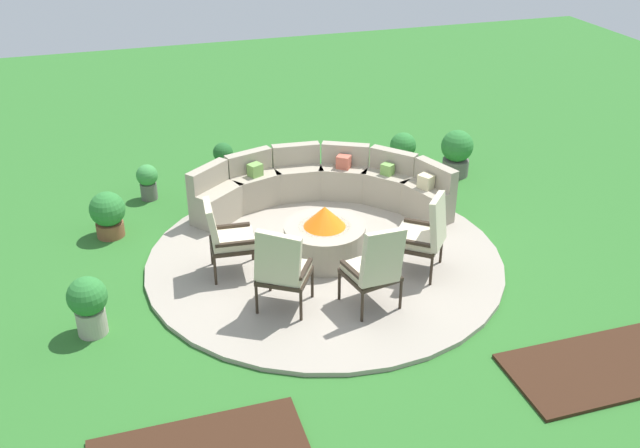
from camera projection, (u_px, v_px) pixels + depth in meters
name	position (u px, v px, depth m)	size (l,w,h in m)	color
ground_plane	(324.00, 261.00, 9.40)	(24.00, 24.00, 0.00)	#2D6B28
patio_circle	(324.00, 259.00, 9.39)	(4.68, 4.68, 0.06)	#9E9384
mulch_bed_right	(600.00, 368.00, 7.45)	(1.96, 1.03, 0.04)	#382114
fire_pit	(325.00, 238.00, 9.23)	(1.06, 1.06, 0.74)	#9E937F
curved_stone_bench	(322.00, 186.00, 10.54)	(3.66, 1.89, 0.81)	#9E937F
lounge_chair_front_left	(226.00, 236.00, 8.78)	(0.64, 0.57, 1.00)	#2D2319
lounge_chair_front_right	(282.00, 268.00, 8.06)	(0.76, 0.76, 1.11)	#2D2319
lounge_chair_back_left	(375.00, 267.00, 8.09)	(0.68, 0.66, 1.11)	#2D2319
lounge_chair_back_right	(425.00, 233.00, 8.81)	(0.82, 0.86, 1.09)	#2D2319
potted_plant_0	(148.00, 180.00, 10.89)	(0.33, 0.33, 0.57)	#605B56
potted_plant_1	(88.00, 303.00, 7.84)	(0.45, 0.45, 0.71)	#A89E8E
potted_plant_2	(223.00, 157.00, 11.70)	(0.33, 0.33, 0.56)	#605B56
potted_plant_3	(403.00, 149.00, 11.92)	(0.44, 0.44, 0.62)	#605B56
potted_plant_4	(457.00, 151.00, 11.63)	(0.53, 0.53, 0.78)	#605B56
potted_plant_5	(108.00, 213.00, 9.83)	(0.49, 0.49, 0.66)	brown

